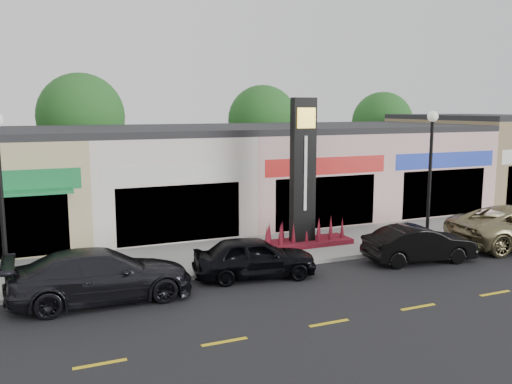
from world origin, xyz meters
TOP-DOWN VIEW (x-y plane):
  - ground at (0.00, 0.00)m, footprint 120.00×120.00m
  - sidewalk at (0.00, 4.35)m, footprint 52.00×4.30m
  - curb at (0.00, 2.10)m, footprint 52.00×0.20m
  - shop_cream at (-1.50, 11.47)m, footprint 7.00×10.01m
  - shop_pink_w at (5.50, 11.47)m, footprint 7.00×10.01m
  - shop_pink_e at (12.50, 11.47)m, footprint 7.00×10.01m
  - shop_tan at (19.50, 11.48)m, footprint 7.00×10.01m
  - tree_rear_west at (-4.00, 19.50)m, footprint 5.20×5.20m
  - tree_rear_mid at (8.00, 19.50)m, footprint 4.80×4.80m
  - tree_rear_east at (18.00, 19.50)m, footprint 4.60×4.60m
  - lamp_west_near at (-8.00, 2.50)m, footprint 0.44×0.44m
  - lamp_east_near at (8.00, 2.50)m, footprint 0.44×0.44m
  - pylon_sign at (3.00, 4.20)m, footprint 4.20×1.30m
  - car_dark_sedan at (-5.39, 1.20)m, footprint 2.26×5.44m
  - car_black_sedan at (-0.29, 1.47)m, footprint 2.35×4.41m
  - car_black_conv at (6.15, 0.77)m, footprint 2.04×4.35m

SIDE VIEW (x-z plane):
  - ground at x=0.00m, z-range 0.00..0.00m
  - sidewalk at x=0.00m, z-range 0.00..0.15m
  - curb at x=0.00m, z-range 0.00..0.15m
  - car_black_conv at x=6.15m, z-range 0.00..1.38m
  - car_black_sedan at x=-0.29m, z-range 0.00..1.43m
  - car_dark_sedan at x=-5.39m, z-range 0.00..1.57m
  - pylon_sign at x=3.00m, z-range -0.73..5.27m
  - shop_cream at x=-1.50m, z-range 0.00..4.80m
  - shop_pink_w at x=5.50m, z-range 0.00..4.80m
  - shop_pink_e at x=12.50m, z-range 0.00..4.80m
  - shop_tan at x=19.50m, z-range 0.00..5.30m
  - lamp_west_near at x=-8.00m, z-range 0.74..6.21m
  - lamp_east_near at x=8.00m, z-range 0.74..6.21m
  - tree_rear_east at x=18.00m, z-range 1.16..8.10m
  - tree_rear_mid at x=8.00m, z-range 1.24..8.53m
  - tree_rear_west at x=-4.00m, z-range 1.30..9.13m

